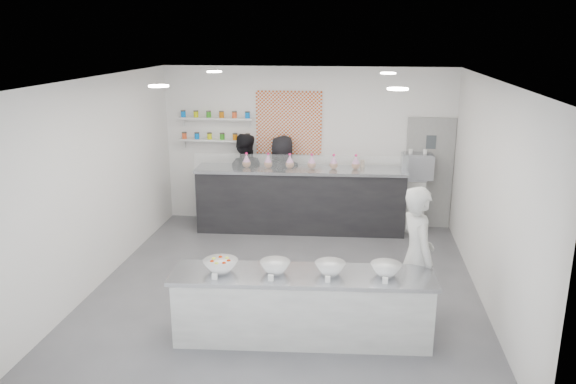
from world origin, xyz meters
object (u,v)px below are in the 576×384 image
Objects in this scene: espresso_ledge at (387,203)px; espresso_machine at (417,166)px; woman_prep at (417,256)px; prep_counter at (302,306)px; staff_left at (244,179)px; staff_right at (282,181)px; back_bar at (301,200)px.

espresso_machine is (0.51, 0.00, 0.72)m from espresso_ledge.
woman_prep reaches higher than espresso_machine.
prep_counter is 4.36m from espresso_ledge.
staff_right is at bearing 174.15° from staff_left.
staff_left is (-3.24, -0.08, -0.34)m from espresso_machine.
woman_prep is at bearing -86.76° from espresso_ledge.
staff_right is (-1.99, -0.08, 0.37)m from espresso_ledge.
espresso_ledge reaches higher than prep_counter.
staff_right is at bearing 143.36° from back_bar.
prep_counter is 1.73× the size of woman_prep.
espresso_machine is at bearing 175.54° from staff_left.
prep_counter is 4.23m from staff_right.
woman_prep is at bearing -94.80° from espresso_machine.
staff_right reaches higher than back_bar.
espresso_machine is 2.52m from staff_right.
espresso_ledge is 0.77× the size of staff_left.
prep_counter is 4.43m from staff_left.
espresso_ledge is 2.76m from staff_left.
prep_counter is 1.78× the size of staff_right.
staff_left is (-1.56, 4.12, 0.46)m from prep_counter.
back_bar is at bearing 151.45° from staff_right.
espresso_machine is at bearing 5.79° from back_bar.
staff_right is (-0.82, 4.12, 0.45)m from prep_counter.
staff_right is (0.75, 0.00, -0.01)m from staff_left.
prep_counter is 4.59m from espresso_machine.
prep_counter is 3.90m from back_bar.
espresso_machine is 3.26m from staff_left.
back_bar is 2.20× the size of staff_right.
espresso_ledge is 2.36× the size of espresso_machine.
espresso_machine is 0.32× the size of woman_prep.
espresso_machine is (2.12, 0.33, 0.63)m from back_bar.
espresso_ledge is at bearing 175.80° from staff_left.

